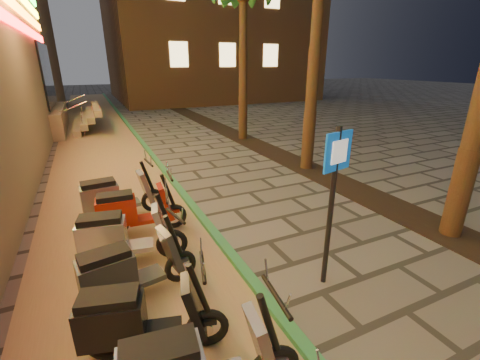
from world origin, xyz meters
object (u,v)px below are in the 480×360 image
scooter_8 (120,236)px  scooter_10 (114,197)px  scooter_6 (136,320)px  scooter_7 (127,271)px  pedestrian_sign (334,187)px  scooter_9 (131,211)px

scooter_8 → scooter_10: 1.89m
scooter_6 → scooter_8: 2.08m
scooter_7 → scooter_8: bearing=78.6°
scooter_7 → scooter_8: scooter_8 is taller
pedestrian_sign → scooter_8: bearing=134.3°
scooter_6 → scooter_10: scooter_10 is taller
scooter_7 → scooter_9: scooter_9 is taller
scooter_7 → pedestrian_sign: bearing=-27.1°
scooter_7 → scooter_9: (0.33, 2.04, 0.01)m
scooter_6 → scooter_7: 1.03m
scooter_10 → scooter_9: bearing=-79.1°
pedestrian_sign → scooter_6: pedestrian_sign is taller
scooter_6 → pedestrian_sign: bearing=18.2°
pedestrian_sign → scooter_9: size_ratio=1.44×
pedestrian_sign → scooter_7: bearing=151.0°
scooter_8 → scooter_10: (0.06, 1.89, 0.00)m
scooter_10 → scooter_6: bearing=-96.5°
pedestrian_sign → scooter_10: size_ratio=1.40×
scooter_7 → scooter_8: (0.02, 1.04, 0.02)m
scooter_6 → scooter_10: size_ratio=0.95×
scooter_8 → scooter_10: scooter_10 is taller
scooter_8 → scooter_9: (0.32, 1.00, -0.01)m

